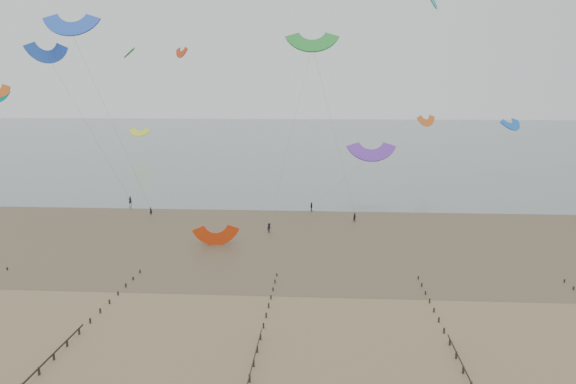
# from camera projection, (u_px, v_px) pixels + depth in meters

# --- Properties ---
(ground) EXTENTS (500.00, 500.00, 0.00)m
(ground) POSITION_uv_depth(u_px,v_px,m) (231.00, 312.00, 60.73)
(ground) COLOR brown
(ground) RESTS_ON ground
(sea_and_shore) EXTENTS (500.00, 665.00, 0.03)m
(sea_and_shore) POSITION_uv_depth(u_px,v_px,m) (241.00, 231.00, 94.71)
(sea_and_shore) COLOR #475654
(sea_and_shore) RESTS_ON ground
(kitesurfer_lead) EXTENTS (0.64, 0.52, 1.52)m
(kitesurfer_lead) POSITION_uv_depth(u_px,v_px,m) (151.00, 211.00, 106.04)
(kitesurfer_lead) COLOR black
(kitesurfer_lead) RESTS_ON ground
(kitesurfers) EXTENTS (119.84, 26.24, 1.81)m
(kitesurfers) POSITION_uv_depth(u_px,v_px,m) (455.00, 212.00, 105.10)
(kitesurfers) COLOR black
(kitesurfers) RESTS_ON ground
(grounded_kite) EXTENTS (6.81, 5.84, 3.25)m
(grounded_kite) POSITION_uv_depth(u_px,v_px,m) (216.00, 245.00, 86.33)
(grounded_kite) COLOR red
(grounded_kite) RESTS_ON ground
(kites_airborne) EXTENTS (250.79, 116.73, 40.69)m
(kites_airborne) POSITION_uv_depth(u_px,v_px,m) (278.00, 98.00, 141.14)
(kites_airborne) COLOR #E43985
(kites_airborne) RESTS_ON ground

